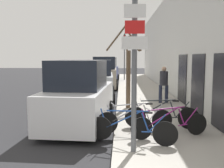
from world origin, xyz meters
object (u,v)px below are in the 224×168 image
(parked_car_3, at_px, (108,71))
(bicycle_0, at_px, (132,129))
(parked_car_0, at_px, (80,96))
(street_tree, at_px, (128,70))
(pedestrian_near, at_px, (164,82))
(parked_car_1, at_px, (96,82))
(bicycle_1, at_px, (170,124))
(parked_car_2, at_px, (105,74))
(traffic_light, at_px, (124,50))
(signpost, at_px, (134,70))
(bicycle_2, at_px, (135,120))
(bicycle_3, at_px, (162,116))

(parked_car_3, bearing_deg, bicycle_0, -81.20)
(parked_car_0, relative_size, street_tree, 1.20)
(bicycle_0, height_order, pedestrian_near, pedestrian_near)
(parked_car_1, bearing_deg, bicycle_1, -70.99)
(parked_car_1, distance_m, parked_car_3, 10.56)
(parked_car_0, distance_m, pedestrian_near, 5.07)
(bicycle_1, height_order, parked_car_3, parked_car_3)
(parked_car_2, relative_size, street_tree, 1.13)
(bicycle_1, bearing_deg, traffic_light, -13.48)
(parked_car_1, height_order, parked_car_3, parked_car_3)
(parked_car_3, xyz_separation_m, traffic_light, (1.63, 0.20, 1.97))
(parked_car_2, xyz_separation_m, parked_car_3, (-0.07, 5.39, -0.02))
(bicycle_1, bearing_deg, parked_car_1, 4.86)
(signpost, xyz_separation_m, parked_car_1, (-1.67, 7.95, -1.06))
(signpost, xyz_separation_m, pedestrian_near, (1.77, 6.43, -0.90))
(bicycle_1, distance_m, parked_car_0, 3.32)
(bicycle_0, height_order, parked_car_2, parked_car_2)
(bicycle_1, xyz_separation_m, parked_car_3, (-2.69, 17.42, 0.54))
(bicycle_2, height_order, parked_car_2, parked_car_2)
(parked_car_2, height_order, traffic_light, traffic_light)
(parked_car_1, bearing_deg, parked_car_3, 86.94)
(bicycle_1, distance_m, parked_car_1, 7.40)
(street_tree, bearing_deg, bicycle_2, -88.24)
(bicycle_2, relative_size, street_tree, 0.61)
(parked_car_1, bearing_deg, parked_car_2, 85.85)
(traffic_light, bearing_deg, parked_car_3, -173.09)
(signpost, height_order, bicycle_2, signpost)
(parked_car_1, distance_m, street_tree, 3.35)
(parked_car_1, height_order, traffic_light, traffic_light)
(traffic_light, bearing_deg, parked_car_1, -98.88)
(signpost, distance_m, parked_car_1, 8.19)
(parked_car_3, height_order, pedestrian_near, parked_car_3)
(bicycle_0, bearing_deg, parked_car_1, 27.79)
(signpost, height_order, bicycle_3, signpost)
(bicycle_2, bearing_deg, parked_car_0, 43.17)
(parked_car_3, bearing_deg, signpost, -81.31)
(parked_car_0, distance_m, traffic_light, 16.15)
(bicycle_1, distance_m, parked_car_2, 12.32)
(bicycle_2, height_order, parked_car_1, parked_car_1)
(parked_car_3, distance_m, street_tree, 13.46)
(bicycle_0, xyz_separation_m, parked_car_3, (-1.60, 17.91, 0.53))
(bicycle_3, bearing_deg, bicycle_1, -171.38)
(bicycle_0, relative_size, parked_car_0, 0.51)
(signpost, distance_m, bicycle_3, 2.70)
(pedestrian_near, bearing_deg, bicycle_3, 73.88)
(parked_car_2, bearing_deg, bicycle_2, -82.97)
(parked_car_3, xyz_separation_m, pedestrian_near, (3.40, -12.07, 0.11))
(bicycle_2, bearing_deg, bicycle_0, 158.56)
(pedestrian_near, bearing_deg, parked_car_0, 40.07)
(bicycle_0, relative_size, parked_car_1, 0.53)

